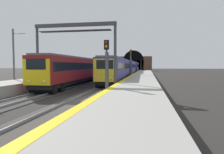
% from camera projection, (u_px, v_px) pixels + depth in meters
% --- Properties ---
extents(ground_plane, '(320.00, 320.00, 0.00)m').
position_uv_depth(ground_plane, '(83.00, 100.00, 15.80)').
color(ground_plane, '#282623').
extents(platform_right, '(112.00, 4.11, 1.05)m').
position_uv_depth(platform_right, '(134.00, 95.00, 15.05)').
color(platform_right, '#9E9B93').
rests_on(platform_right, ground_plane).
extents(platform_right_edge_strip, '(112.00, 0.50, 0.01)m').
position_uv_depth(platform_right_edge_strip, '(111.00, 88.00, 15.34)').
color(platform_right_edge_strip, yellow).
rests_on(platform_right_edge_strip, platform_right).
extents(track_main_line, '(160.00, 3.08, 0.21)m').
position_uv_depth(track_main_line, '(83.00, 100.00, 15.80)').
color(track_main_line, '#423D38').
rests_on(track_main_line, ground_plane).
extents(track_adjacent_line, '(160.00, 3.18, 0.21)m').
position_uv_depth(track_adjacent_line, '(28.00, 98.00, 16.67)').
color(track_adjacent_line, '#383533').
rests_on(track_adjacent_line, ground_plane).
extents(train_main_approaching, '(63.82, 3.31, 3.94)m').
position_uv_depth(train_main_approaching, '(129.00, 67.00, 53.66)').
color(train_main_approaching, navy).
rests_on(train_main_approaching, ground_plane).
extents(train_adjacent_platform, '(58.83, 2.93, 4.82)m').
position_uv_depth(train_adjacent_platform, '(105.00, 68.00, 46.35)').
color(train_adjacent_platform, maroon).
rests_on(train_adjacent_platform, ground_plane).
extents(railway_signal_near, '(0.39, 0.38, 4.79)m').
position_uv_depth(railway_signal_near, '(107.00, 65.00, 15.77)').
color(railway_signal_near, '#4C4C54').
rests_on(railway_signal_near, ground_plane).
extents(railway_signal_mid, '(0.39, 0.38, 5.80)m').
position_uv_depth(railway_signal_mid, '(131.00, 62.00, 37.90)').
color(railway_signal_mid, '#4C4C54').
rests_on(railway_signal_mid, ground_plane).
extents(railway_signal_far, '(0.39, 0.38, 5.52)m').
position_uv_depth(railway_signal_far, '(141.00, 64.00, 93.21)').
color(railway_signal_far, '#38383D').
rests_on(railway_signal_far, ground_plane).
extents(overhead_signal_gantry, '(0.70, 8.78, 7.14)m').
position_uv_depth(overhead_signal_gantry, '(75.00, 40.00, 20.45)').
color(overhead_signal_gantry, '#3F3F47').
rests_on(overhead_signal_gantry, ground_plane).
extents(tunnel_portal, '(2.88, 19.11, 10.70)m').
position_uv_depth(tunnel_portal, '(133.00, 63.00, 104.13)').
color(tunnel_portal, brown).
rests_on(tunnel_portal, ground_plane).
extents(catenary_mast_near, '(0.22, 1.76, 7.28)m').
position_uv_depth(catenary_mast_near, '(14.00, 58.00, 24.54)').
color(catenary_mast_near, '#595B60').
rests_on(catenary_mast_near, ground_plane).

